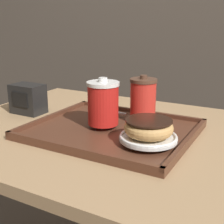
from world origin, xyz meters
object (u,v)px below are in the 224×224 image
object	(u,v)px
coffee_cup_rear	(143,98)
napkin_dispenser	(28,99)
coffee_cup_front	(103,103)
donut_chocolate_glazed	(149,127)
spoon	(101,108)

from	to	relation	value
coffee_cup_rear	napkin_dispenser	distance (m)	0.42
coffee_cup_front	donut_chocolate_glazed	distance (m)	0.18
spoon	napkin_dispenser	xyz separation A→B (m)	(-0.25, -0.09, 0.02)
donut_chocolate_glazed	napkin_dispenser	xyz separation A→B (m)	(-0.50, 0.09, -0.01)
donut_chocolate_glazed	napkin_dispenser	distance (m)	0.51
coffee_cup_rear	spoon	world-z (taller)	coffee_cup_rear
coffee_cup_front	spoon	distance (m)	0.17
coffee_cup_rear	spoon	distance (m)	0.18
coffee_cup_rear	spoon	size ratio (longest dim) A/B	0.95
coffee_cup_front	napkin_dispenser	bearing A→B (deg)	173.75
coffee_cup_rear	napkin_dispenser	world-z (taller)	coffee_cup_rear
coffee_cup_rear	donut_chocolate_glazed	world-z (taller)	coffee_cup_rear
coffee_cup_front	donut_chocolate_glazed	bearing A→B (deg)	-18.61
donut_chocolate_glazed	spoon	distance (m)	0.32
coffee_cup_rear	coffee_cup_front	bearing A→B (deg)	-126.25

